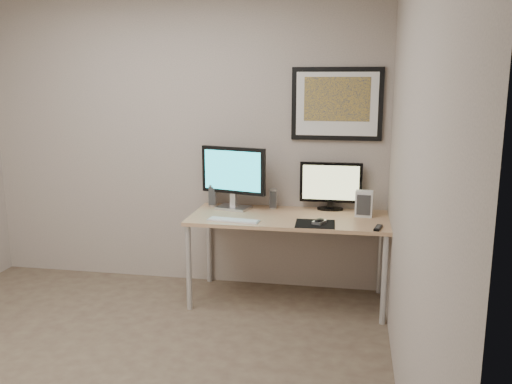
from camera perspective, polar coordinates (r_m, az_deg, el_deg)
floor at (r=3.73m, az=-15.62°, el=-17.90°), size 3.60×3.60×0.00m
room at (r=3.67m, az=-14.00°, el=8.65°), size 3.60×3.60×3.60m
desk at (r=4.43m, az=3.46°, el=-3.38°), size 1.60×0.70×0.73m
framed_art at (r=4.58m, az=8.51°, el=9.17°), size 0.75×0.04×0.60m
monitor_large at (r=4.59m, az=-2.41°, el=1.81°), size 0.58×0.25×0.53m
monitor_tv at (r=4.61m, az=7.87°, el=0.77°), size 0.52×0.12×0.41m
speaker_left at (r=4.75m, az=-4.58°, el=-0.34°), size 0.09×0.09×0.20m
speaker_right at (r=4.65m, az=1.81°, el=-0.71°), size 0.08×0.08×0.17m
keyboard at (r=4.26m, az=-2.37°, el=-2.98°), size 0.42×0.16×0.01m
mousepad at (r=4.19m, az=6.25°, el=-3.34°), size 0.31×0.28×0.00m
mouse at (r=4.20m, az=6.68°, el=-3.04°), size 0.11×0.13×0.04m
remote at (r=4.14m, az=12.73°, el=-3.67°), size 0.07×0.16×0.02m
fan_unit at (r=4.46m, az=11.30°, el=-1.21°), size 0.14×0.11×0.21m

